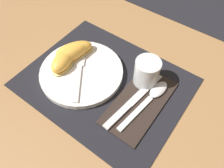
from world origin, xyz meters
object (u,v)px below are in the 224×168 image
object	(u,v)px
juice_glass	(146,74)
fork	(79,68)
citrus_wedge_0	(74,50)
plate	(82,72)
citrus_wedge_1	(70,56)
spoon	(153,96)
citrus_wedge_2	(63,61)
knife	(133,101)

from	to	relation	value
juice_glass	fork	world-z (taller)	juice_glass
citrus_wedge_0	plate	bearing A→B (deg)	-32.69
citrus_wedge_0	citrus_wedge_1	bearing A→B (deg)	-72.50
spoon	citrus_wedge_2	world-z (taller)	citrus_wedge_2
juice_glass	citrus_wedge_2	xyz separation A→B (m)	(-0.22, -0.10, -0.00)
plate	citrus_wedge_0	xyz separation A→B (m)	(-0.06, 0.04, 0.02)
spoon	juice_glass	bearing A→B (deg)	141.84
knife	citrus_wedge_2	distance (m)	0.23
knife	citrus_wedge_0	distance (m)	0.23
spoon	fork	distance (m)	0.22
knife	citrus_wedge_1	xyz separation A→B (m)	(-0.22, 0.01, 0.03)
knife	citrus_wedge_0	world-z (taller)	citrus_wedge_0
citrus_wedge_0	citrus_wedge_1	xyz separation A→B (m)	(0.01, -0.02, 0.00)
knife	citrus_wedge_2	xyz separation A→B (m)	(-0.23, -0.02, 0.03)
fork	plate	bearing A→B (deg)	-4.36
plate	citrus_wedge_2	bearing A→B (deg)	-165.88
plate	knife	world-z (taller)	plate
spoon	fork	xyz separation A→B (m)	(-0.21, -0.05, 0.01)
plate	spoon	bearing A→B (deg)	14.01
spoon	citrus_wedge_1	xyz separation A→B (m)	(-0.26, -0.04, 0.03)
spoon	fork	bearing A→B (deg)	-166.61
spoon	citrus_wedge_2	xyz separation A→B (m)	(-0.26, -0.06, 0.03)
spoon	citrus_wedge_0	size ratio (longest dim) A/B	1.54
juice_glass	spoon	bearing A→B (deg)	-38.16
citrus_wedge_2	juice_glass	bearing A→B (deg)	24.63
knife	citrus_wedge_0	xyz separation A→B (m)	(-0.23, 0.03, 0.03)
knife	fork	world-z (taller)	fork
plate	fork	distance (m)	0.01
plate	knife	bearing A→B (deg)	2.31
plate	juice_glass	size ratio (longest dim) A/B	2.97
spoon	citrus_wedge_0	xyz separation A→B (m)	(-0.26, -0.01, 0.02)
juice_glass	spoon	distance (m)	0.06
juice_glass	fork	distance (m)	0.19
citrus_wedge_1	citrus_wedge_2	size ratio (longest dim) A/B	1.16
fork	citrus_wedge_2	size ratio (longest dim) A/B	1.59
knife	citrus_wedge_2	bearing A→B (deg)	-174.81
juice_glass	citrus_wedge_0	xyz separation A→B (m)	(-0.22, -0.05, -0.00)
spoon	citrus_wedge_1	world-z (taller)	citrus_wedge_1
citrus_wedge_1	plate	bearing A→B (deg)	-14.19
spoon	citrus_wedge_1	distance (m)	0.26
plate	juice_glass	world-z (taller)	juice_glass
juice_glass	citrus_wedge_0	bearing A→B (deg)	-167.78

